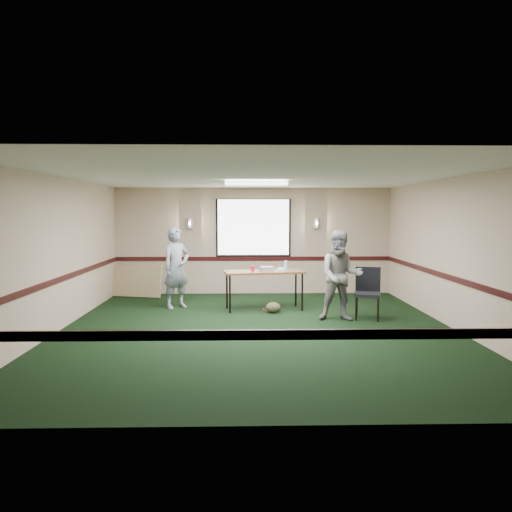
{
  "coord_description": "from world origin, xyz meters",
  "views": [
    {
      "loc": [
        -0.25,
        -8.69,
        2.07
      ],
      "look_at": [
        0.0,
        1.3,
        1.2
      ],
      "focal_mm": 35.0,
      "sensor_mm": 36.0,
      "label": 1
    }
  ],
  "objects_px": {
    "conference_chair": "(368,289)",
    "person_right": "(341,276)",
    "folding_table": "(264,274)",
    "person_left": "(176,268)",
    "projector": "(267,269)"
  },
  "relations": [
    {
      "from": "folding_table",
      "to": "projector",
      "type": "bearing_deg",
      "value": -4.99
    },
    {
      "from": "conference_chair",
      "to": "person_right",
      "type": "xyz_separation_m",
      "value": [
        -0.58,
        -0.2,
        0.28
      ]
    },
    {
      "from": "person_left",
      "to": "folding_table",
      "type": "bearing_deg",
      "value": -49.36
    },
    {
      "from": "folding_table",
      "to": "conference_chair",
      "type": "distance_m",
      "value": 2.2
    },
    {
      "from": "conference_chair",
      "to": "folding_table",
      "type": "bearing_deg",
      "value": 170.73
    },
    {
      "from": "projector",
      "to": "person_right",
      "type": "distance_m",
      "value": 1.76
    },
    {
      "from": "folding_table",
      "to": "person_right",
      "type": "relative_size",
      "value": 1.01
    },
    {
      "from": "folding_table",
      "to": "projector",
      "type": "xyz_separation_m",
      "value": [
        0.05,
        0.0,
        0.11
      ]
    },
    {
      "from": "projector",
      "to": "person_left",
      "type": "distance_m",
      "value": 1.96
    },
    {
      "from": "person_right",
      "to": "person_left",
      "type": "bearing_deg",
      "value": 163.44
    },
    {
      "from": "conference_chair",
      "to": "person_left",
      "type": "relative_size",
      "value": 0.57
    },
    {
      "from": "person_right",
      "to": "conference_chair",
      "type": "bearing_deg",
      "value": 24.39
    },
    {
      "from": "folding_table",
      "to": "person_left",
      "type": "distance_m",
      "value": 1.92
    },
    {
      "from": "folding_table",
      "to": "person_right",
      "type": "xyz_separation_m",
      "value": [
        1.42,
        -1.1,
        0.09
      ]
    },
    {
      "from": "person_left",
      "to": "person_right",
      "type": "height_order",
      "value": "person_left"
    }
  ]
}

